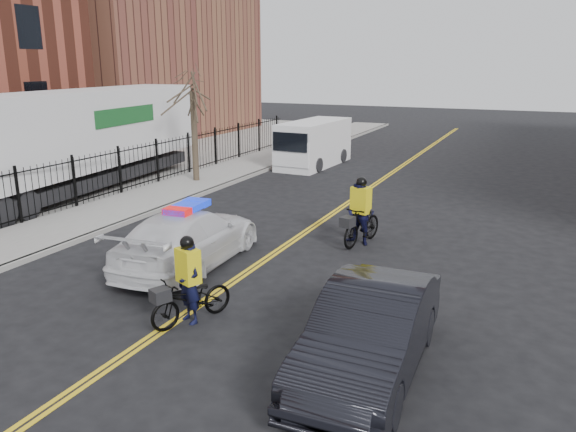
% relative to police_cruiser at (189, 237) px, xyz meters
% --- Properties ---
extents(ground, '(120.00, 120.00, 0.00)m').
position_rel_police_cruiser_xyz_m(ground, '(1.70, -0.75, -0.79)').
color(ground, black).
rests_on(ground, ground).
extents(center_line_left, '(0.10, 60.00, 0.01)m').
position_rel_police_cruiser_xyz_m(center_line_left, '(1.62, 7.25, -0.79)').
color(center_line_left, yellow).
rests_on(center_line_left, ground).
extents(center_line_right, '(0.10, 60.00, 0.01)m').
position_rel_police_cruiser_xyz_m(center_line_right, '(1.78, 7.25, -0.79)').
color(center_line_right, yellow).
rests_on(center_line_right, ground).
extents(sidewalk, '(3.00, 60.00, 0.15)m').
position_rel_police_cruiser_xyz_m(sidewalk, '(-5.80, 7.25, -0.72)').
color(sidewalk, gray).
rests_on(sidewalk, ground).
extents(curb, '(0.20, 60.00, 0.15)m').
position_rel_police_cruiser_xyz_m(curb, '(-4.30, 7.25, -0.72)').
color(curb, gray).
rests_on(curb, ground).
extents(iron_fence, '(0.12, 28.00, 2.00)m').
position_rel_police_cruiser_xyz_m(iron_fence, '(-7.30, 7.25, 0.21)').
color(iron_fence, black).
rests_on(iron_fence, ground).
extents(lot_pad, '(18.00, 60.00, 0.02)m').
position_rel_police_cruiser_xyz_m(lot_pad, '(-16.30, 7.25, -0.78)').
color(lot_pad, gray).
rests_on(lot_pad, ground).
extents(warehouse_far, '(14.00, 18.00, 14.00)m').
position_rel_police_cruiser_xyz_m(warehouse_far, '(-21.30, 23.25, 6.21)').
color(warehouse_far, brown).
rests_on(warehouse_far, ground).
extents(street_tree, '(3.20, 3.20, 4.80)m').
position_rel_police_cruiser_xyz_m(street_tree, '(-5.90, 9.25, 2.74)').
color(street_tree, '#32281D').
rests_on(street_tree, sidewalk).
extents(police_cruiser, '(2.63, 5.57, 1.73)m').
position_rel_police_cruiser_xyz_m(police_cruiser, '(0.00, 0.00, 0.00)').
color(police_cruiser, white).
rests_on(police_cruiser, ground).
extents(dark_sedan, '(1.83, 4.93, 1.61)m').
position_rel_police_cruiser_xyz_m(dark_sedan, '(6.08, -3.35, 0.01)').
color(dark_sedan, black).
rests_on(dark_sedan, ground).
extents(cargo_van, '(2.42, 5.79, 2.38)m').
position_rel_police_cruiser_xyz_m(cargo_van, '(-2.72, 15.64, 0.37)').
color(cargo_van, white).
rests_on(cargo_van, ground).
extents(semi_trailer, '(4.01, 13.90, 4.27)m').
position_rel_police_cruiser_xyz_m(semi_trailer, '(-9.30, 6.01, 1.63)').
color(semi_trailer, silver).
rests_on(semi_trailer, ground).
extents(cyclist_near, '(1.41, 2.07, 1.93)m').
position_rel_police_cruiser_xyz_m(cyclist_near, '(1.99, -2.94, -0.12)').
color(cyclist_near, black).
rests_on(cyclist_near, ground).
extents(cyclist_far, '(1.07, 2.15, 2.09)m').
position_rel_police_cruiser_xyz_m(cyclist_far, '(3.68, 3.72, 0.03)').
color(cyclist_far, black).
rests_on(cyclist_far, ground).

